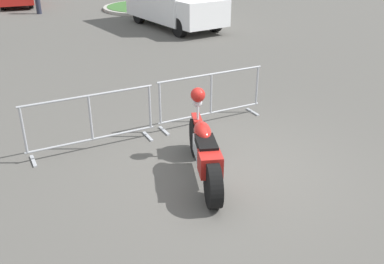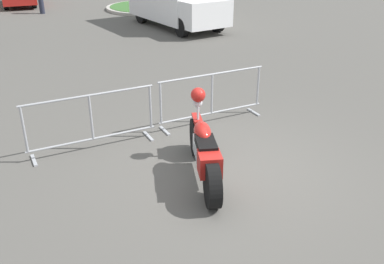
% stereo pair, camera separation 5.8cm
% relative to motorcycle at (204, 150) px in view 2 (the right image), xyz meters
% --- Properties ---
extents(ground_plane, '(120.00, 120.00, 0.00)m').
position_rel_motorcycle_xyz_m(ground_plane, '(0.50, 0.02, -0.50)').
color(ground_plane, '#54514C').
extents(motorcycle, '(1.02, 2.21, 1.30)m').
position_rel_motorcycle_xyz_m(motorcycle, '(0.00, 0.00, 0.00)').
color(motorcycle, black).
rests_on(motorcycle, ground).
extents(crowd_barrier_near, '(2.40, 0.52, 1.07)m').
position_rel_motorcycle_xyz_m(crowd_barrier_near, '(-1.28, 1.86, 0.06)').
color(crowd_barrier_near, '#9EA0A5').
rests_on(crowd_barrier_near, ground).
extents(crowd_barrier_far, '(2.40, 0.52, 1.07)m').
position_rel_motorcycle_xyz_m(crowd_barrier_far, '(1.28, 1.86, 0.06)').
color(crowd_barrier_far, '#9EA0A5').
rests_on(crowd_barrier_far, ground).
extents(planter_island, '(4.69, 4.69, 1.13)m').
position_rel_motorcycle_xyz_m(planter_island, '(6.33, 15.84, -0.19)').
color(planter_island, '#ADA89E').
rests_on(planter_island, ground).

